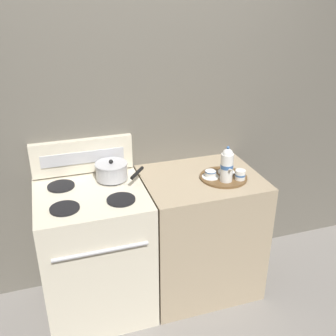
# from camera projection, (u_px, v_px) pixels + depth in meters

# --- Properties ---
(ground_plane) EXTENTS (6.00, 6.00, 0.00)m
(ground_plane) POSITION_uv_depth(u_px,v_px,m) (154.00, 291.00, 2.91)
(ground_plane) COLOR gray
(wall_back) EXTENTS (6.00, 0.05, 2.20)m
(wall_back) POSITION_uv_depth(u_px,v_px,m) (138.00, 137.00, 2.74)
(wall_back) COLOR #666056
(wall_back) RESTS_ON ground
(stove) EXTENTS (0.68, 0.67, 0.91)m
(stove) POSITION_uv_depth(u_px,v_px,m) (96.00, 252.00, 2.61)
(stove) COLOR beige
(stove) RESTS_ON ground
(control_panel) EXTENTS (0.67, 0.05, 0.23)m
(control_panel) POSITION_uv_depth(u_px,v_px,m) (82.00, 156.00, 2.62)
(control_panel) COLOR beige
(control_panel) RESTS_ON stove
(side_counter) EXTENTS (0.78, 0.64, 0.89)m
(side_counter) POSITION_uv_depth(u_px,v_px,m) (199.00, 233.00, 2.81)
(side_counter) COLOR tan
(side_counter) RESTS_ON ground
(saucepan) EXTENTS (0.31, 0.29, 0.13)m
(saucepan) POSITION_uv_depth(u_px,v_px,m) (112.00, 171.00, 2.56)
(saucepan) COLOR #B7B7BC
(saucepan) RESTS_ON stove
(serving_tray) EXTENTS (0.31, 0.31, 0.01)m
(serving_tray) POSITION_uv_depth(u_px,v_px,m) (223.00, 177.00, 2.61)
(serving_tray) COLOR brown
(serving_tray) RESTS_ON side_counter
(teapot) EXTENTS (0.08, 0.13, 0.24)m
(teapot) POSITION_uv_depth(u_px,v_px,m) (227.00, 165.00, 2.50)
(teapot) COLOR white
(teapot) RESTS_ON serving_tray
(teacup_left) EXTENTS (0.11, 0.11, 0.05)m
(teacup_left) POSITION_uv_depth(u_px,v_px,m) (226.00, 169.00, 2.65)
(teacup_left) COLOR white
(teacup_left) RESTS_ON serving_tray
(teacup_right) EXTENTS (0.11, 0.11, 0.05)m
(teacup_right) POSITION_uv_depth(u_px,v_px,m) (211.00, 174.00, 2.58)
(teacup_right) COLOR white
(teacup_right) RESTS_ON serving_tray
(creamer_jug) EXTENTS (0.07, 0.07, 0.06)m
(creamer_jug) POSITION_uv_depth(u_px,v_px,m) (240.00, 175.00, 2.55)
(creamer_jug) COLOR white
(creamer_jug) RESTS_ON serving_tray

